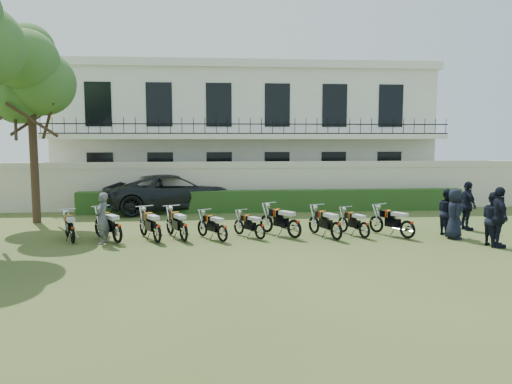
# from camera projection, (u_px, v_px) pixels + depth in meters

# --- Properties ---
(ground) EXTENTS (100.00, 100.00, 0.00)m
(ground) POSITION_uv_depth(u_px,v_px,m) (271.00, 245.00, 16.14)
(ground) COLOR #31471C
(ground) RESTS_ON ground
(perimeter_wall) EXTENTS (30.00, 0.35, 2.30)m
(perimeter_wall) POSITION_uv_depth(u_px,v_px,m) (251.00, 185.00, 23.93)
(perimeter_wall) COLOR beige
(perimeter_wall) RESTS_ON ground
(hedge) EXTENTS (18.00, 0.60, 1.00)m
(hedge) POSITION_uv_depth(u_px,v_px,m) (274.00, 201.00, 23.30)
(hedge) COLOR #204016
(hedge) RESTS_ON ground
(building) EXTENTS (20.40, 9.60, 7.40)m
(building) POSITION_uv_depth(u_px,v_px,m) (243.00, 133.00, 29.55)
(building) COLOR white
(building) RESTS_ON ground
(tree_west_near) EXTENTS (3.40, 3.20, 7.90)m
(tree_west_near) POSITION_uv_depth(u_px,v_px,m) (31.00, 75.00, 19.65)
(tree_west_near) COLOR #473323
(tree_west_near) RESTS_ON ground
(motorcycle_0) EXTENTS (0.87, 1.72, 1.00)m
(motorcycle_0) POSITION_uv_depth(u_px,v_px,m) (72.00, 230.00, 16.20)
(motorcycle_0) COLOR black
(motorcycle_0) RESTS_ON ground
(motorcycle_1) EXTENTS (1.28, 1.72, 1.12)m
(motorcycle_1) POSITION_uv_depth(u_px,v_px,m) (117.00, 229.00, 16.20)
(motorcycle_1) COLOR black
(motorcycle_1) RESTS_ON ground
(motorcycle_2) EXTENTS (1.01, 1.84, 1.09)m
(motorcycle_2) POSITION_uv_depth(u_px,v_px,m) (157.00, 229.00, 16.25)
(motorcycle_2) COLOR black
(motorcycle_2) RESTS_ON ground
(motorcycle_3) EXTENTS (0.94, 1.86, 1.08)m
(motorcycle_3) POSITION_uv_depth(u_px,v_px,m) (184.00, 228.00, 16.45)
(motorcycle_3) COLOR black
(motorcycle_3) RESTS_ON ground
(motorcycle_4) EXTENTS (1.06, 1.54, 0.98)m
(motorcycle_4) POSITION_uv_depth(u_px,v_px,m) (222.00, 229.00, 16.42)
(motorcycle_4) COLOR black
(motorcycle_4) RESTS_ON ground
(motorcycle_5) EXTENTS (1.04, 1.43, 0.92)m
(motorcycle_5) POSITION_uv_depth(u_px,v_px,m) (260.00, 228.00, 16.83)
(motorcycle_5) COLOR black
(motorcycle_5) RESTS_ON ground
(motorcycle_6) EXTENTS (1.30, 1.72, 1.12)m
(motorcycle_6) POSITION_uv_depth(u_px,v_px,m) (294.00, 224.00, 16.98)
(motorcycle_6) COLOR black
(motorcycle_6) RESTS_ON ground
(motorcycle_7) EXTENTS (0.90, 1.88, 1.08)m
(motorcycle_7) POSITION_uv_depth(u_px,v_px,m) (336.00, 226.00, 16.67)
(motorcycle_7) COLOR black
(motorcycle_7) RESTS_ON ground
(motorcycle_8) EXTENTS (0.81, 1.68, 0.97)m
(motorcycle_8) POSITION_uv_depth(u_px,v_px,m) (365.00, 226.00, 17.04)
(motorcycle_8) COLOR black
(motorcycle_8) RESTS_ON ground
(motorcycle_9) EXTENTS (1.11, 1.74, 1.08)m
(motorcycle_9) POSITION_uv_depth(u_px,v_px,m) (408.00, 225.00, 16.94)
(motorcycle_9) COLOR black
(motorcycle_9) RESTS_ON ground
(suv) EXTENTS (6.81, 4.80, 1.72)m
(suv) POSITION_uv_depth(u_px,v_px,m) (172.00, 192.00, 23.62)
(suv) COLOR black
(suv) RESTS_ON ground
(inspector) EXTENTS (0.50, 0.67, 1.68)m
(inspector) POSITION_uv_depth(u_px,v_px,m) (102.00, 218.00, 16.20)
(inspector) COLOR #5C5C61
(inspector) RESTS_ON ground
(officer_1) EXTENTS (0.71, 0.89, 1.74)m
(officer_1) POSITION_uv_depth(u_px,v_px,m) (493.00, 219.00, 15.92)
(officer_1) COLOR black
(officer_1) RESTS_ON ground
(officer_2) EXTENTS (0.62, 1.18, 1.93)m
(officer_2) POSITION_uv_depth(u_px,v_px,m) (499.00, 217.00, 15.67)
(officer_2) COLOR black
(officer_2) RESTS_ON ground
(officer_3) EXTENTS (0.67, 0.91, 1.72)m
(officer_3) POSITION_uv_depth(u_px,v_px,m) (454.00, 214.00, 17.04)
(officer_3) COLOR black
(officer_3) RESTS_ON ground
(officer_4) EXTENTS (0.69, 0.86, 1.66)m
(officer_4) POSITION_uv_depth(u_px,v_px,m) (447.00, 212.00, 17.66)
(officer_4) COLOR black
(officer_4) RESTS_ON ground
(officer_5) EXTENTS (0.49, 1.09, 1.84)m
(officer_5) POSITION_uv_depth(u_px,v_px,m) (467.00, 206.00, 18.58)
(officer_5) COLOR black
(officer_5) RESTS_ON ground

